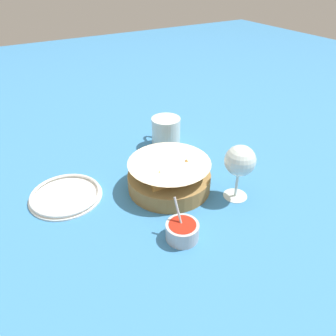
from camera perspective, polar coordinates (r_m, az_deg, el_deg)
name	(u,v)px	position (r m, az deg, el deg)	size (l,w,h in m)	color
ground_plane	(171,189)	(0.90, 0.55, -3.73)	(4.00, 4.00, 0.00)	teal
food_basket	(168,177)	(0.88, -0.01, -1.55)	(0.22, 0.22, 0.09)	olive
sauce_cup	(182,230)	(0.74, 2.49, -10.80)	(0.08, 0.08, 0.09)	#B7B7BC
wine_glass	(240,162)	(0.83, 12.40, 0.99)	(0.08, 0.08, 0.15)	silver
beer_mug	(166,133)	(1.08, -0.40, 6.13)	(0.13, 0.09, 0.10)	silver
side_plate	(66,195)	(0.90, -17.40, -4.53)	(0.19, 0.19, 0.01)	white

